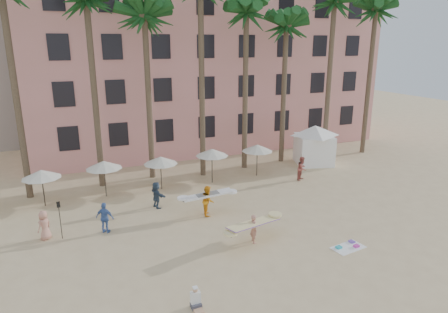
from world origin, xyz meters
name	(u,v)px	position (x,y,z in m)	size (l,w,h in m)	color
ground	(246,272)	(0.00, 0.00, 0.00)	(120.00, 120.00, 0.00)	#D1B789
pink_hotel	(201,67)	(7.00, 26.00, 8.00)	(35.00, 14.00, 16.00)	pink
palm_row	(166,8)	(0.51, 15.00, 12.97)	(44.40, 5.40, 16.30)	brown
umbrella_row	(133,162)	(-3.00, 12.50, 2.33)	(22.50, 2.70, 2.73)	#332B23
cabana	(314,141)	(13.26, 13.68, 2.07)	(5.64, 5.64, 3.50)	white
beach_towel	(348,247)	(6.09, 0.04, 0.03)	(1.93, 1.25, 0.14)	white
carrier_yellow	(254,226)	(1.64, 2.50, 0.94)	(3.52, 1.85, 1.62)	tan
carrier_white	(208,200)	(0.60, 6.88, 1.02)	(3.21, 1.08, 1.92)	orange
beachgoers	(181,194)	(-0.60, 8.71, 0.91)	(19.77, 4.53, 1.90)	#A64E45
paddle	(60,215)	(-8.05, 6.97, 1.41)	(0.18, 0.04, 2.23)	black
seated_man	(196,301)	(-3.09, -1.66, 0.33)	(0.42, 0.73, 0.94)	#3F3F4C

